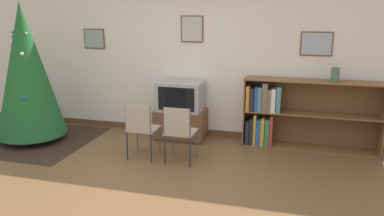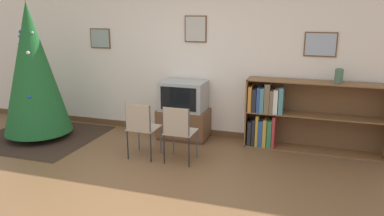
% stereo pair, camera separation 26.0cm
% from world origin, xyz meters
% --- Properties ---
extents(ground_plane, '(24.00, 24.00, 0.00)m').
position_xyz_m(ground_plane, '(0.00, 0.00, 0.00)').
color(ground_plane, brown).
extents(wall_back, '(8.98, 0.11, 2.70)m').
position_xyz_m(wall_back, '(0.00, 2.43, 1.35)').
color(wall_back, silver).
rests_on(wall_back, ground_plane).
extents(area_rug, '(1.89, 1.76, 0.01)m').
position_xyz_m(area_rug, '(-2.50, 1.40, 0.00)').
color(area_rug, '#332319').
rests_on(area_rug, ground_plane).
extents(christmas_tree, '(1.08, 1.08, 2.30)m').
position_xyz_m(christmas_tree, '(-2.50, 1.40, 1.15)').
color(christmas_tree, maroon).
rests_on(christmas_tree, area_rug).
extents(tv_console, '(0.81, 0.51, 0.49)m').
position_xyz_m(tv_console, '(-0.18, 2.11, 0.25)').
color(tv_console, '#4C311E').
rests_on(tv_console, ground_plane).
extents(television, '(0.72, 0.49, 0.47)m').
position_xyz_m(television, '(-0.18, 2.10, 0.73)').
color(television, '#9E9E99').
rests_on(television, tv_console).
extents(folding_chair_left, '(0.40, 0.40, 0.82)m').
position_xyz_m(folding_chair_left, '(-0.46, 1.11, 0.47)').
color(folding_chair_left, tan).
rests_on(folding_chair_left, ground_plane).
extents(folding_chair_right, '(0.40, 0.40, 0.82)m').
position_xyz_m(folding_chair_right, '(0.10, 1.11, 0.47)').
color(folding_chair_right, tan).
rests_on(folding_chair_right, ground_plane).
extents(bookshelf, '(2.02, 0.36, 1.06)m').
position_xyz_m(bookshelf, '(1.48, 2.19, 0.52)').
color(bookshelf, brown).
rests_on(bookshelf, ground_plane).
extents(vase, '(0.12, 0.12, 0.21)m').
position_xyz_m(vase, '(2.14, 2.16, 1.17)').
color(vase, '#47664C').
rests_on(vase, bookshelf).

